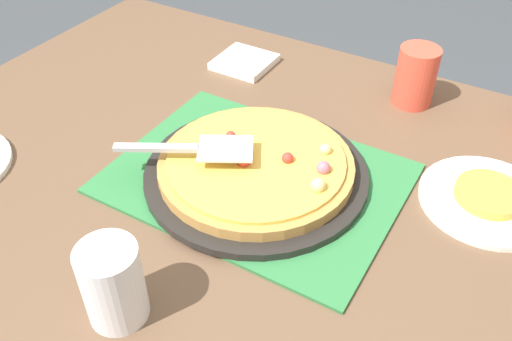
{
  "coord_description": "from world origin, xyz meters",
  "views": [
    {
      "loc": [
        0.36,
        -0.62,
        1.37
      ],
      "look_at": [
        0.0,
        0.0,
        0.77
      ],
      "focal_mm": 38.78,
      "sensor_mm": 36.0,
      "label": 1
    }
  ],
  "objects": [
    {
      "name": "dining_table",
      "position": [
        0.0,
        0.0,
        0.64
      ],
      "size": [
        1.4,
        1.0,
        0.75
      ],
      "color": "brown",
      "rests_on": "ground_plane"
    },
    {
      "name": "placemat",
      "position": [
        0.0,
        0.0,
        0.75
      ],
      "size": [
        0.48,
        0.36,
        0.01
      ],
      "primitive_type": "cube",
      "color": "#2D753D",
      "rests_on": "dining_table"
    },
    {
      "name": "pizza_pan",
      "position": [
        0.0,
        0.0,
        0.76
      ],
      "size": [
        0.38,
        0.38,
        0.01
      ],
      "primitive_type": "cylinder",
      "color": "black",
      "rests_on": "placemat"
    },
    {
      "name": "pizza",
      "position": [
        0.0,
        0.0,
        0.78
      ],
      "size": [
        0.33,
        0.33,
        0.04
      ],
      "color": "#B78442",
      "rests_on": "pizza_pan"
    },
    {
      "name": "plate_near_left",
      "position": [
        0.35,
        0.14,
        0.76
      ],
      "size": [
        0.22,
        0.22,
        0.01
      ],
      "primitive_type": "cylinder",
      "color": "white",
      "rests_on": "dining_table"
    },
    {
      "name": "served_slice_left",
      "position": [
        0.35,
        0.14,
        0.77
      ],
      "size": [
        0.11,
        0.11,
        0.02
      ],
      "primitive_type": "cylinder",
      "color": "gold",
      "rests_on": "plate_near_left"
    },
    {
      "name": "cup_far",
      "position": [
        0.15,
        0.37,
        0.81
      ],
      "size": [
        0.08,
        0.08,
        0.12
      ],
      "primitive_type": "cylinder",
      "color": "#E04C38",
      "rests_on": "dining_table"
    },
    {
      "name": "cup_corner",
      "position": [
        -0.02,
        -0.33,
        0.81
      ],
      "size": [
        0.08,
        0.08,
        0.12
      ],
      "primitive_type": "cylinder",
      "color": "white",
      "rests_on": "dining_table"
    },
    {
      "name": "pizza_server",
      "position": [
        -0.09,
        -0.05,
        0.82
      ],
      "size": [
        0.22,
        0.15,
        0.01
      ],
      "color": "silver",
      "rests_on": "pizza"
    },
    {
      "name": "napkin_stack",
      "position": [
        -0.22,
        0.33,
        0.76
      ],
      "size": [
        0.12,
        0.12,
        0.02
      ],
      "primitive_type": "cube",
      "color": "white",
      "rests_on": "dining_table"
    }
  ]
}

